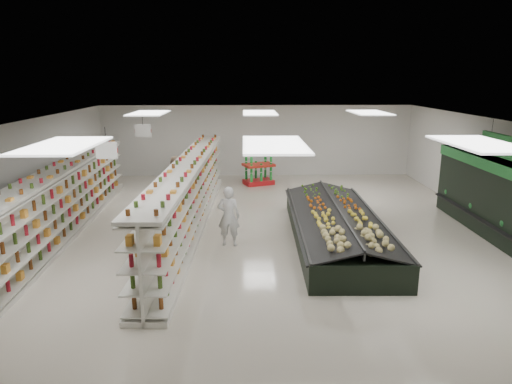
{
  "coord_description": "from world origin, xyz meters",
  "views": [
    {
      "loc": [
        -0.58,
        -12.68,
        4.42
      ],
      "look_at": [
        -0.24,
        0.17,
        1.17
      ],
      "focal_mm": 32.0,
      "sensor_mm": 36.0,
      "label": 1
    }
  ],
  "objects_px": {
    "produce_island": "(336,225)",
    "soda_endcap": "(259,167)",
    "gondola_center": "(190,197)",
    "shopper_background": "(178,183)",
    "gondola_left": "(63,204)",
    "shopper_main": "(229,216)"
  },
  "relations": [
    {
      "from": "produce_island",
      "to": "soda_endcap",
      "type": "height_order",
      "value": "soda_endcap"
    },
    {
      "from": "gondola_center",
      "to": "shopper_background",
      "type": "distance_m",
      "value": 2.04
    },
    {
      "from": "produce_island",
      "to": "soda_endcap",
      "type": "xyz_separation_m",
      "value": [
        -1.92,
        6.95,
        0.31
      ]
    },
    {
      "from": "gondola_left",
      "to": "shopper_main",
      "type": "relative_size",
      "value": 6.88
    },
    {
      "from": "soda_endcap",
      "to": "shopper_background",
      "type": "height_order",
      "value": "shopper_background"
    },
    {
      "from": "shopper_background",
      "to": "gondola_center",
      "type": "bearing_deg",
      "value": -144.92
    },
    {
      "from": "gondola_left",
      "to": "shopper_background",
      "type": "xyz_separation_m",
      "value": [
        2.94,
        2.44,
        0.03
      ]
    },
    {
      "from": "gondola_center",
      "to": "shopper_background",
      "type": "relative_size",
      "value": 6.31
    },
    {
      "from": "gondola_center",
      "to": "shopper_main",
      "type": "relative_size",
      "value": 7.15
    },
    {
      "from": "gondola_center",
      "to": "soda_endcap",
      "type": "distance_m",
      "value": 6.03
    },
    {
      "from": "gondola_center",
      "to": "shopper_main",
      "type": "bearing_deg",
      "value": -51.34
    },
    {
      "from": "produce_island",
      "to": "shopper_background",
      "type": "distance_m",
      "value": 5.84
    },
    {
      "from": "shopper_background",
      "to": "soda_endcap",
      "type": "bearing_deg",
      "value": -21.42
    },
    {
      "from": "gondola_left",
      "to": "produce_island",
      "type": "xyz_separation_m",
      "value": [
        7.74,
        -0.85,
        -0.44
      ]
    },
    {
      "from": "gondola_left",
      "to": "gondola_center",
      "type": "height_order",
      "value": "gondola_center"
    },
    {
      "from": "soda_endcap",
      "to": "shopper_background",
      "type": "xyz_separation_m",
      "value": [
        -2.88,
        -3.66,
        0.17
      ]
    },
    {
      "from": "gondola_left",
      "to": "shopper_background",
      "type": "distance_m",
      "value": 3.82
    },
    {
      "from": "soda_endcap",
      "to": "shopper_main",
      "type": "bearing_deg",
      "value": -98.14
    },
    {
      "from": "gondola_left",
      "to": "shopper_background",
      "type": "bearing_deg",
      "value": 37.63
    },
    {
      "from": "gondola_left",
      "to": "produce_island",
      "type": "relative_size",
      "value": 1.68
    },
    {
      "from": "produce_island",
      "to": "shopper_main",
      "type": "distance_m",
      "value": 2.99
    },
    {
      "from": "shopper_main",
      "to": "gondola_center",
      "type": "bearing_deg",
      "value": -46.64
    }
  ]
}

